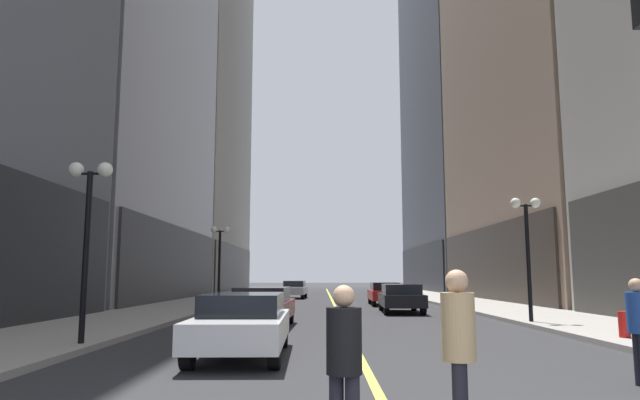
{
  "coord_description": "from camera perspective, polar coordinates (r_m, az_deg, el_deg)",
  "views": [
    {
      "loc": [
        -0.85,
        -3.52,
        1.7
      ],
      "look_at": [
        -1.05,
        37.91,
        7.33
      ],
      "focal_mm": 31.38,
      "sensor_mm": 36.0,
      "label": 1
    }
  ],
  "objects": [
    {
      "name": "fire_hydrant_right",
      "position": [
        16.5,
        28.91,
        -11.32
      ],
      "size": [
        0.28,
        0.28,
        0.8
      ],
      "primitive_type": "cylinder",
      "color": "red",
      "rests_on": "ground"
    },
    {
      "name": "car_red",
      "position": [
        33.35,
        6.87,
        -9.37
      ],
      "size": [
        1.83,
        4.72,
        1.32
      ],
      "color": "#B21919",
      "rests_on": "ground"
    },
    {
      "name": "pedestrian_in_black_coat",
      "position": [
        5.49,
        2.76,
        -15.75
      ],
      "size": [
        0.44,
        0.44,
        1.62
      ],
      "color": "black",
      "rests_on": "ground"
    },
    {
      "name": "building_left_far",
      "position": [
        69.57,
        -14.04,
        11.68
      ],
      "size": [
        14.56,
        26.0,
        49.26
      ],
      "color": "#A8A399",
      "rests_on": "ground"
    },
    {
      "name": "street_lamp_right_mid",
      "position": [
        20.88,
        20.62,
        -2.97
      ],
      "size": [
        1.06,
        0.36,
        4.43
      ],
      "color": "black",
      "rests_on": "ground"
    },
    {
      "name": "lane_centre_stripe",
      "position": [
        38.56,
        1.56,
        -10.25
      ],
      "size": [
        0.16,
        70.0,
        0.01
      ],
      "primitive_type": "cube",
      "color": "#E5D64C",
      "rests_on": "ground"
    },
    {
      "name": "street_lamp_left_far",
      "position": [
        31.49,
        -9.91,
        -4.79
      ],
      "size": [
        1.06,
        0.36,
        4.43
      ],
      "color": "black",
      "rests_on": "ground"
    },
    {
      "name": "car_white",
      "position": [
        12.31,
        -7.62,
        -12.25
      ],
      "size": [
        1.89,
        4.58,
        1.32
      ],
      "color": "silver",
      "rests_on": "ground"
    },
    {
      "name": "car_maroon",
      "position": [
        19.08,
        -5.66,
        -10.65
      ],
      "size": [
        2.03,
        4.51,
        1.32
      ],
      "color": "maroon",
      "rests_on": "ground"
    },
    {
      "name": "pedestrian_in_tan_trench",
      "position": [
        5.95,
        14.24,
        -13.96
      ],
      "size": [
        0.43,
        0.43,
        1.77
      ],
      "color": "black",
      "rests_on": "ground"
    },
    {
      "name": "street_lamp_left_near",
      "position": [
        14.47,
        -22.28,
        -0.99
      ],
      "size": [
        1.06,
        0.36,
        4.43
      ],
      "color": "black",
      "rests_on": "ground"
    },
    {
      "name": "car_silver",
      "position": [
        43.11,
        -2.34,
        -9.04
      ],
      "size": [
        1.91,
        4.34,
        1.32
      ],
      "color": "#B7B7BC",
      "rests_on": "ground"
    },
    {
      "name": "car_black",
      "position": [
        26.64,
        8.53,
        -9.76
      ],
      "size": [
        2.02,
        4.73,
        1.32
      ],
      "color": "black",
      "rests_on": "ground"
    },
    {
      "name": "ground_plane",
      "position": [
        38.57,
        1.56,
        -10.26
      ],
      "size": [
        200.0,
        200.0,
        0.0
      ],
      "primitive_type": "plane",
      "color": "#2D2D30"
    },
    {
      "name": "sidewalk_left",
      "position": [
        39.26,
        -10.76,
        -9.98
      ],
      "size": [
        4.5,
        78.0,
        0.15
      ],
      "primitive_type": "cube",
      "color": "#9E9991",
      "rests_on": "ground"
    },
    {
      "name": "sidewalk_right",
      "position": [
        39.61,
        13.76,
        -9.87
      ],
      "size": [
        4.5,
        78.0,
        0.15
      ],
      "primitive_type": "cube",
      "color": "#9E9991",
      "rests_on": "ground"
    },
    {
      "name": "building_right_far",
      "position": [
        71.16,
        15.04,
        14.71
      ],
      "size": [
        12.6,
        26.0,
        57.28
      ],
      "color": "#4C515B",
      "rests_on": "ground"
    }
  ]
}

